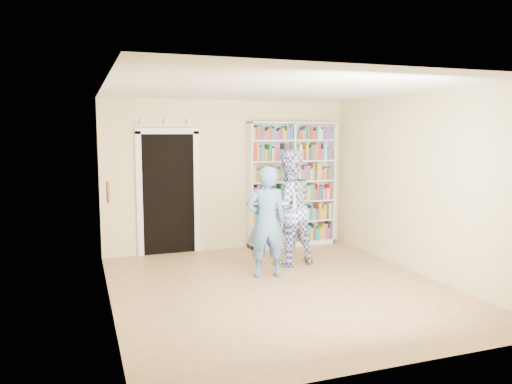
# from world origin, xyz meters

# --- Properties ---
(floor) EXTENTS (5.00, 5.00, 0.00)m
(floor) POSITION_xyz_m (0.00, 0.00, 0.00)
(floor) COLOR #966B48
(floor) RESTS_ON ground
(ceiling) EXTENTS (5.00, 5.00, 0.00)m
(ceiling) POSITION_xyz_m (0.00, 0.00, 2.70)
(ceiling) COLOR white
(ceiling) RESTS_ON wall_back
(wall_back) EXTENTS (4.50, 0.00, 4.50)m
(wall_back) POSITION_xyz_m (0.00, 2.50, 1.35)
(wall_back) COLOR beige
(wall_back) RESTS_ON floor
(wall_left) EXTENTS (0.00, 5.00, 5.00)m
(wall_left) POSITION_xyz_m (-2.25, 0.00, 1.35)
(wall_left) COLOR beige
(wall_left) RESTS_ON floor
(wall_right) EXTENTS (0.00, 5.00, 5.00)m
(wall_right) POSITION_xyz_m (2.25, 0.00, 1.35)
(wall_right) COLOR beige
(wall_right) RESTS_ON floor
(bookshelf) EXTENTS (1.69, 0.32, 2.32)m
(bookshelf) POSITION_xyz_m (1.18, 2.34, 1.17)
(bookshelf) COLOR white
(bookshelf) RESTS_ON floor
(doorway) EXTENTS (1.10, 0.08, 2.43)m
(doorway) POSITION_xyz_m (-1.10, 2.48, 1.18)
(doorway) COLOR black
(doorway) RESTS_ON floor
(wall_art) EXTENTS (0.03, 0.25, 0.25)m
(wall_art) POSITION_xyz_m (-2.23, 0.20, 1.40)
(wall_art) COLOR brown
(wall_art) RESTS_ON wall_left
(man_blue) EXTENTS (0.66, 0.50, 1.65)m
(man_blue) POSITION_xyz_m (0.01, 0.58, 0.82)
(man_blue) COLOR #4F7CB1
(man_blue) RESTS_ON floor
(man_plaid) EXTENTS (0.98, 0.81, 1.84)m
(man_plaid) POSITION_xyz_m (0.58, 1.11, 0.92)
(man_plaid) COLOR #3441A0
(man_plaid) RESTS_ON floor
(paper_sheet) EXTENTS (0.21, 0.11, 0.33)m
(paper_sheet) POSITION_xyz_m (0.65, 0.88, 1.11)
(paper_sheet) COLOR white
(paper_sheet) RESTS_ON man_plaid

